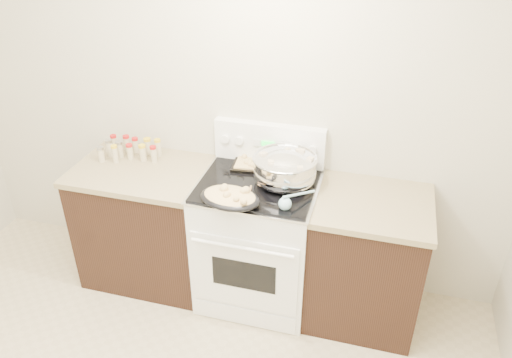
% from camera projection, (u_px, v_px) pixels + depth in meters
% --- Properties ---
extents(room_shell, '(4.10, 3.60, 2.75)m').
position_uv_depth(room_shell, '(52.00, 186.00, 1.72)').
color(room_shell, beige).
rests_on(room_shell, ground).
extents(counter_left, '(0.93, 0.67, 0.92)m').
position_uv_depth(counter_left, '(149.00, 223.00, 3.64)').
color(counter_left, black).
rests_on(counter_left, ground).
extents(counter_right, '(0.73, 0.67, 0.92)m').
position_uv_depth(counter_right, '(365.00, 260.00, 3.29)').
color(counter_right, black).
rests_on(counter_right, ground).
extents(kitchen_range, '(0.78, 0.73, 1.22)m').
position_uv_depth(kitchen_range, '(258.00, 239.00, 3.44)').
color(kitchen_range, white).
rests_on(kitchen_range, ground).
extents(mixing_bowl, '(0.48, 0.48, 0.24)m').
position_uv_depth(mixing_bowl, '(285.00, 170.00, 3.15)').
color(mixing_bowl, silver).
rests_on(mixing_bowl, kitchen_range).
extents(roasting_pan, '(0.40, 0.31, 0.11)m').
position_uv_depth(roasting_pan, '(230.00, 197.00, 2.97)').
color(roasting_pan, black).
rests_on(roasting_pan, kitchen_range).
extents(baking_sheet, '(0.44, 0.33, 0.06)m').
position_uv_depth(baking_sheet, '(264.00, 163.00, 3.39)').
color(baking_sheet, black).
rests_on(baking_sheet, kitchen_range).
extents(wooden_spoon, '(0.06, 0.25, 0.04)m').
position_uv_depth(wooden_spoon, '(244.00, 202.00, 2.99)').
color(wooden_spoon, tan).
rests_on(wooden_spoon, kitchen_range).
extents(blue_ladle, '(0.19, 0.23, 0.10)m').
position_uv_depth(blue_ladle, '(287.00, 203.00, 2.94)').
color(blue_ladle, '#90C2D7').
rests_on(blue_ladle, kitchen_range).
extents(spice_jars, '(0.40, 0.23, 0.13)m').
position_uv_depth(spice_jars, '(130.00, 149.00, 3.52)').
color(spice_jars, '#BFB28C').
rests_on(spice_jars, counter_left).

